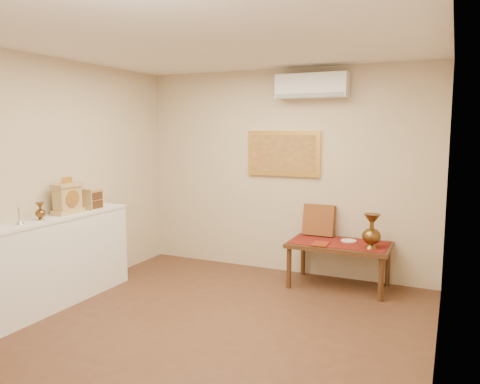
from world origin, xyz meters
The scene contains 18 objects.
floor centered at (0.00, 0.00, 0.00)m, with size 4.50×4.50×0.00m, color brown.
ceiling centered at (0.00, 0.00, 2.70)m, with size 4.50×4.50×0.00m, color silver.
wall_back centered at (0.00, 2.25, 1.35)m, with size 4.00×0.02×2.70m, color beige.
wall_left centered at (-2.00, 0.00, 1.35)m, with size 0.02×4.50×2.70m, color beige.
wall_right centered at (2.00, 0.00, 1.35)m, with size 0.02×4.50×2.70m, color beige.
candlestick centered at (-1.82, -0.43, 1.08)m, with size 0.09×0.09×0.20m, color silver, non-canonical shape.
brass_urn_small centered at (-1.81, -0.17, 1.10)m, with size 0.10×0.10×0.24m, color brown, non-canonical shape.
table_cloth centered at (0.85, 1.88, 0.55)m, with size 1.14×0.59×0.01m, color maroon.
brass_urn_tall centered at (1.24, 1.76, 0.80)m, with size 0.21×0.21×0.48m, color brown, non-canonical shape.
plate centered at (0.94, 1.98, 0.56)m, with size 0.19×0.19×0.01m, color white.
menu centered at (0.67, 1.69, 0.56)m, with size 0.18×0.25×0.01m, color maroon.
cushion centered at (0.52, 2.14, 0.76)m, with size 0.40×0.10×0.40m, color #5D1A12.
display_ledge centered at (-1.82, 0.00, 0.49)m, with size 0.37×2.02×0.98m.
mantel_clock centered at (-1.82, 0.22, 1.15)m, with size 0.17×0.36×0.41m.
wooden_chest centered at (-1.79, 0.58, 1.10)m, with size 0.16×0.21×0.24m.
low_table centered at (0.85, 1.88, 0.48)m, with size 1.20×0.70×0.55m.
painting centered at (0.00, 2.22, 1.60)m, with size 1.00×0.06×0.60m.
ac_unit centered at (0.40, 2.12, 2.45)m, with size 0.90×0.25×0.30m.
Camera 1 is at (2.06, -3.64, 1.90)m, focal length 35.00 mm.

